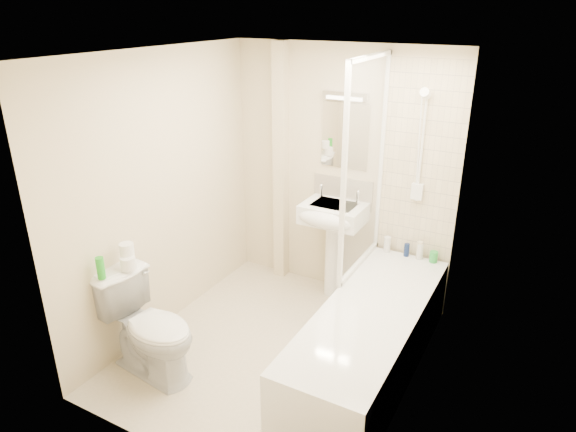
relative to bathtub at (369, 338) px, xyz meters
The scene contains 24 objects.
floor 0.82m from the bathtub, 168.33° to the right, with size 2.50×2.50×0.00m, color beige.
wall_back 1.61m from the bathtub, 124.41° to the left, with size 2.20×0.02×2.40m, color beige.
wall_left 2.07m from the bathtub, behind, with size 0.02×2.50×2.40m, color beige.
wall_right 0.99m from the bathtub, 23.87° to the right, with size 0.02×2.50×2.40m, color beige.
ceiling 2.25m from the bathtub, 168.33° to the right, with size 2.20×2.50×0.02m, color white.
tile_back 1.57m from the bathtub, 90.00° to the left, with size 0.70×0.01×1.75m, color beige.
tile_right 1.19m from the bathtub, ahead, with size 0.01×2.10×1.75m, color beige.
pipe_boxing 1.94m from the bathtub, 142.93° to the left, with size 0.12×0.12×2.40m, color beige.
splashback 1.50m from the bathtub, 123.48° to the left, with size 0.60×0.01×0.30m, color beige.
mirror 1.83m from the bathtub, 123.53° to the left, with size 0.46×0.01×0.60m, color white.
strip_light 2.10m from the bathtub, 124.10° to the left, with size 0.42×0.07×0.07m, color silver.
bathtub is the anchor object (origin of this frame).
shower_screen 1.37m from the bathtub, 118.54° to the left, with size 0.04×0.92×1.80m.
shower_fixture 1.63m from the bathtub, 90.10° to the left, with size 0.10×0.16×0.99m.
pedestal_sink 1.22m from the bathtub, 129.90° to the left, with size 0.58×0.51×1.11m.
bottle_white_a 1.08m from the bathtub, 102.14° to the left, with size 0.06×0.06×0.15m, color silver.
bottle_blue 1.06m from the bathtub, 91.68° to the left, with size 0.05×0.05×0.12m, color navy.
bottle_cream 1.07m from the bathtub, 85.10° to the left, with size 0.05×0.05×0.17m, color beige.
bottle_white_b 1.06m from the bathtub, 84.80° to the left, with size 0.06×0.06×0.15m, color silver.
bottle_green 1.07m from the bathtub, 77.74° to the left, with size 0.07×0.07×0.10m, color green.
toilet 1.70m from the bathtub, 150.36° to the right, with size 0.86×0.56×0.82m, color white.
toilet_roll_lower 1.95m from the bathtub, 155.69° to the right, with size 0.12×0.12×0.10m, color white.
toilet_roll_upper 2.00m from the bathtub, 157.12° to the right, with size 0.11×0.11×0.09m, color white.
green_bottle 2.10m from the bathtub, 151.26° to the right, with size 0.06×0.06×0.17m, color green.
Camera 1 is at (1.79, -3.07, 2.70)m, focal length 32.00 mm.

